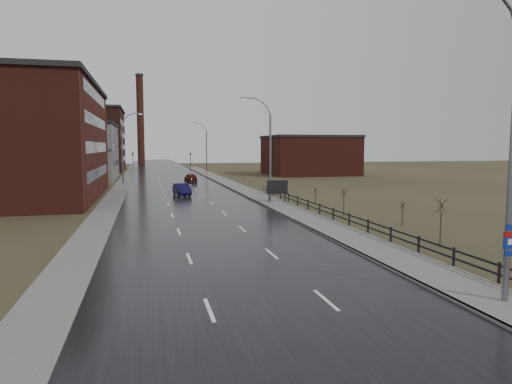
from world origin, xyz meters
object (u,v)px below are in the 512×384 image
car_near (182,190)px  car_far (191,178)px  streetlight_main (506,147)px  billboard (277,188)px

car_near → car_far: (3.23, 22.29, -0.00)m
streetlight_main → billboard: bearing=88.9°
billboard → car_far: 33.08m
car_far → car_near: bearing=77.4°
streetlight_main → car_near: bearing=101.6°
streetlight_main → car_near: (-8.69, 42.43, -5.31)m
car_near → billboard: bearing=-54.2°
streetlight_main → car_far: size_ratio=2.77×
streetlight_main → billboard: streetlight_main is taller
billboard → car_far: bearing=100.6°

